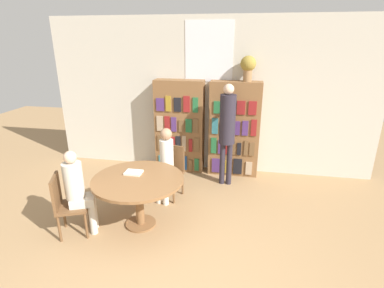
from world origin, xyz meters
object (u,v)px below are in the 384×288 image
Objects in this scene: bookshelf_right at (234,129)px; librarian_standing at (227,125)px; bookshelf_left at (180,127)px; chair_near_camera at (66,202)px; chair_left_side at (171,169)px; reading_table at (138,186)px; flower_vase at (248,66)px; seated_reader_left at (165,162)px; seated_reader_right at (78,188)px.

bookshelf_right is 0.99× the size of librarian_standing.
chair_near_camera is (-1.04, -2.43, -0.43)m from bookshelf_left.
bookshelf_left reaches higher than chair_left_side.
librarian_standing is at bearing 54.43° from reading_table.
chair_near_camera is (-2.31, -2.44, -1.63)m from flower_vase.
librarian_standing reaches higher than seated_reader_left.
bookshelf_left reaches higher than reading_table.
bookshelf_left is at bearing -71.87° from chair_left_side.
bookshelf_left reaches higher than seated_reader_right.
flower_vase is 1.14m from librarian_standing.
librarian_standing is at bearing -126.56° from seated_reader_left.
bookshelf_left is 2.53m from seated_reader_right.
chair_left_side is at bearing 76.68° from reading_table.
seated_reader_right is 2.66m from librarian_standing.
librarian_standing reaches higher than chair_left_side.
flower_vase is at bearing -123.52° from chair_left_side.
chair_left_side is at bearing -145.81° from librarian_standing.
chair_left_side is (-0.99, -1.10, -0.43)m from bookshelf_right.
chair_near_camera is 1.75m from chair_left_side.
bookshelf_left is 2.08m from reading_table.
bookshelf_right reaches higher than chair_near_camera.
flower_vase is at bearing 59.76° from librarian_standing.
chair_near_camera and chair_left_side have the same top height.
seated_reader_left is at bearing 90.00° from chair_left_side.
flower_vase is 3.50m from seated_reader_right.
bookshelf_left is 2.08× the size of chair_near_camera.
chair_left_side is at bearing -85.18° from bookshelf_left.
reading_table is (-1.21, -2.06, -0.28)m from bookshelf_right.
seated_reader_left is at bearing 113.94° from chair_near_camera.
reading_table is 1.03× the size of seated_reader_left.
chair_left_side is (0.09, -1.10, -0.43)m from bookshelf_left.
seated_reader_right is at bearing -129.53° from bookshelf_right.
seated_reader_left is 1.42m from seated_reader_right.
seated_reader_left reaches higher than chair_near_camera.
reading_table is 0.69× the size of librarian_standing.
bookshelf_right is 2.40m from reading_table.
chair_near_camera is 1.00× the size of chair_left_side.
librarian_standing reaches higher than reading_table.
bookshelf_left is at bearing 134.26° from chair_near_camera.
seated_reader_left is (0.05, -1.28, -0.22)m from bookshelf_left.
chair_left_side is at bearing -131.88° from bookshelf_right.
bookshelf_right is (1.08, 0.00, -0.00)m from bookshelf_left.
seated_reader_left reaches higher than chair_left_side.
seated_reader_left is at bearing -128.79° from bookshelf_right.
seated_reader_right is at bearing 62.93° from seated_reader_left.
chair_left_side is 1.60m from seated_reader_right.
bookshelf_left is 2.08× the size of chair_left_side.
librarian_standing is (0.89, 0.60, 0.65)m from chair_left_side.
flower_vase is 2.29m from chair_left_side.
chair_left_side is at bearing -90.00° from seated_reader_left.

